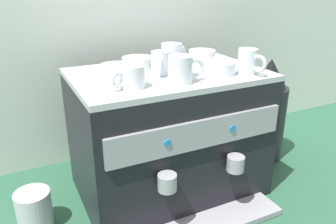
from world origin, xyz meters
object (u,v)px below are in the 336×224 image
at_px(ceramic_cup_2, 182,69).
at_px(ceramic_cup_0, 172,55).
at_px(ceramic_cup_3, 248,62).
at_px(ceramic_bowl_1, 116,71).
at_px(ceramic_cup_1, 131,77).
at_px(ceramic_bowl_2, 219,68).
at_px(ceramic_cup_4, 160,63).
at_px(coffee_grinder, 266,112).
at_px(ceramic_bowl_3, 202,55).
at_px(milk_pitcher, 34,210).
at_px(espresso_machine, 169,134).
at_px(ceramic_bowl_0, 138,63).

bearing_deg(ceramic_cup_2, ceramic_cup_0, 71.38).
bearing_deg(ceramic_cup_3, ceramic_bowl_1, 158.86).
bearing_deg(ceramic_cup_1, ceramic_bowl_2, 2.45).
relative_size(ceramic_cup_4, coffee_grinder, 0.21).
bearing_deg(ceramic_cup_2, ceramic_bowl_2, 11.36).
height_order(ceramic_cup_2, ceramic_bowl_3, ceramic_cup_2).
distance_m(ceramic_cup_4, coffee_grinder, 0.59).
height_order(ceramic_bowl_1, milk_pitcher, ceramic_bowl_1).
bearing_deg(ceramic_cup_2, ceramic_cup_3, -1.08).
relative_size(espresso_machine, ceramic_cup_4, 6.76).
bearing_deg(ceramic_cup_3, ceramic_bowl_3, 95.87).
relative_size(ceramic_cup_1, ceramic_bowl_2, 1.03).
bearing_deg(ceramic_cup_0, ceramic_bowl_3, 19.48).
bearing_deg(ceramic_bowl_2, ceramic_bowl_3, 73.07).
height_order(espresso_machine, milk_pitcher, espresso_machine).
xyz_separation_m(espresso_machine, ceramic_cup_4, (-0.03, -0.01, 0.26)).
relative_size(ceramic_cup_2, milk_pitcher, 0.91).
bearing_deg(ceramic_bowl_2, ceramic_bowl_0, 137.72).
bearing_deg(ceramic_cup_2, espresso_machine, 81.23).
relative_size(coffee_grinder, milk_pitcher, 3.45).
bearing_deg(ceramic_cup_1, ceramic_bowl_1, 90.59).
xyz_separation_m(ceramic_bowl_2, coffee_grinder, (0.35, 0.14, -0.26)).
relative_size(ceramic_cup_3, ceramic_bowl_1, 0.98).
bearing_deg(ceramic_bowl_0, ceramic_bowl_1, -144.53).
height_order(ceramic_cup_1, ceramic_bowl_1, ceramic_cup_1).
height_order(ceramic_bowl_0, ceramic_bowl_3, ceramic_bowl_0).
bearing_deg(ceramic_bowl_2, milk_pitcher, 171.92).
height_order(ceramic_bowl_2, milk_pitcher, ceramic_bowl_2).
xyz_separation_m(ceramic_cup_0, ceramic_cup_3, (0.18, -0.19, -0.00)).
bearing_deg(coffee_grinder, ceramic_bowl_0, 174.67).
xyz_separation_m(ceramic_cup_3, coffee_grinder, (0.26, 0.17, -0.28)).
xyz_separation_m(ceramic_bowl_0, coffee_grinder, (0.55, -0.05, -0.26)).
bearing_deg(milk_pitcher, ceramic_cup_1, -18.12).
height_order(ceramic_cup_4, coffee_grinder, ceramic_cup_4).
height_order(espresso_machine, ceramic_cup_2, ceramic_cup_2).
xyz_separation_m(ceramic_cup_2, ceramic_bowl_1, (-0.15, 0.15, -0.02)).
height_order(ceramic_cup_0, coffee_grinder, ceramic_cup_0).
bearing_deg(ceramic_bowl_2, espresso_machine, 144.00).
relative_size(ceramic_cup_1, ceramic_bowl_3, 1.06).
bearing_deg(ceramic_bowl_1, coffee_grinder, 1.65).
relative_size(ceramic_cup_2, ceramic_bowl_3, 1.15).
bearing_deg(milk_pitcher, ceramic_cup_3, -9.91).
bearing_deg(ceramic_bowl_0, coffee_grinder, -5.33).
bearing_deg(ceramic_bowl_0, espresso_machine, -51.15).
height_order(ceramic_bowl_3, milk_pitcher, ceramic_bowl_3).
bearing_deg(ceramic_bowl_2, coffee_grinder, 21.25).
distance_m(ceramic_cup_4, ceramic_bowl_0, 0.11).
xyz_separation_m(ceramic_cup_2, ceramic_bowl_3, (0.22, 0.24, -0.02)).
distance_m(ceramic_bowl_1, ceramic_bowl_2, 0.33).
bearing_deg(ceramic_bowl_0, ceramic_bowl_3, 4.14).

